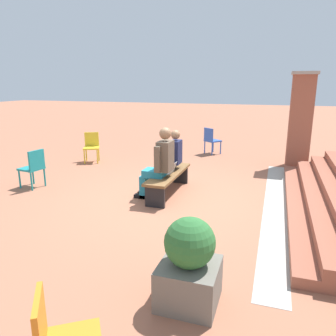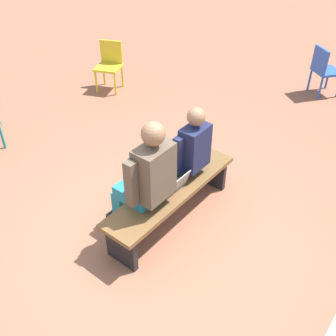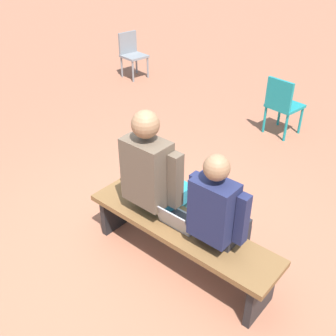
{
  "view_description": "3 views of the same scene",
  "coord_description": "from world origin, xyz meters",
  "px_view_note": "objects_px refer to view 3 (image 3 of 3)",
  "views": [
    {
      "loc": [
        5.85,
        1.86,
        2.22
      ],
      "look_at": [
        0.15,
        -0.02,
        0.65
      ],
      "focal_mm": 35.0,
      "sensor_mm": 36.0,
      "label": 1
    },
    {
      "loc": [
        2.32,
        1.86,
        3.13
      ],
      "look_at": [
        -0.32,
        -0.25,
        0.62
      ],
      "focal_mm": 42.0,
      "sensor_mm": 36.0,
      "label": 2
    },
    {
      "loc": [
        -1.82,
        1.86,
        2.63
      ],
      "look_at": [
        -0.15,
        -0.08,
        1.01
      ],
      "focal_mm": 42.0,
      "sensor_mm": 36.0,
      "label": 3
    }
  ],
  "objects_px": {
    "bench": "(180,233)",
    "plastic_chair_mid_courtyard": "(132,52)",
    "person_student": "(220,216)",
    "person_adult": "(156,178)",
    "laptop": "(179,221)",
    "plastic_chair_near_bench_left": "(282,103)"
  },
  "relations": [
    {
      "from": "person_student",
      "to": "laptop",
      "type": "relative_size",
      "value": 3.99
    },
    {
      "from": "bench",
      "to": "laptop",
      "type": "xyz_separation_m",
      "value": [
        0.01,
        0.01,
        0.15
      ]
    },
    {
      "from": "bench",
      "to": "person_adult",
      "type": "distance_m",
      "value": 0.52
    },
    {
      "from": "plastic_chair_near_bench_left",
      "to": "person_student",
      "type": "bearing_deg",
      "value": 106.96
    },
    {
      "from": "bench",
      "to": "plastic_chair_near_bench_left",
      "type": "distance_m",
      "value": 2.94
    },
    {
      "from": "person_student",
      "to": "laptop",
      "type": "xyz_separation_m",
      "value": [
        0.35,
        0.08,
        -0.19
      ]
    },
    {
      "from": "person_adult",
      "to": "plastic_chair_near_bench_left",
      "type": "bearing_deg",
      "value": -86.08
    },
    {
      "from": "person_student",
      "to": "plastic_chair_near_bench_left",
      "type": "relative_size",
      "value": 1.52
    },
    {
      "from": "bench",
      "to": "plastic_chair_mid_courtyard",
      "type": "xyz_separation_m",
      "value": [
        3.87,
        -3.29,
        0.13
      ]
    },
    {
      "from": "laptop",
      "to": "plastic_chair_mid_courtyard",
      "type": "relative_size",
      "value": 0.38
    },
    {
      "from": "bench",
      "to": "person_adult",
      "type": "relative_size",
      "value": 1.27
    },
    {
      "from": "bench",
      "to": "person_student",
      "type": "distance_m",
      "value": 0.48
    },
    {
      "from": "bench",
      "to": "laptop",
      "type": "bearing_deg",
      "value": 55.37
    },
    {
      "from": "bench",
      "to": "plastic_chair_mid_courtyard",
      "type": "relative_size",
      "value": 2.14
    },
    {
      "from": "plastic_chair_mid_courtyard",
      "to": "person_adult",
      "type": "bearing_deg",
      "value": 137.75
    },
    {
      "from": "bench",
      "to": "person_student",
      "type": "relative_size",
      "value": 1.41
    },
    {
      "from": "person_adult",
      "to": "laptop",
      "type": "height_order",
      "value": "person_adult"
    },
    {
      "from": "bench",
      "to": "person_student",
      "type": "height_order",
      "value": "person_student"
    },
    {
      "from": "person_adult",
      "to": "person_student",
      "type": "bearing_deg",
      "value": 179.31
    },
    {
      "from": "person_adult",
      "to": "plastic_chair_near_bench_left",
      "type": "distance_m",
      "value": 2.84
    },
    {
      "from": "person_student",
      "to": "bench",
      "type": "bearing_deg",
      "value": 10.56
    },
    {
      "from": "person_adult",
      "to": "plastic_chair_near_bench_left",
      "type": "relative_size",
      "value": 1.68
    }
  ]
}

